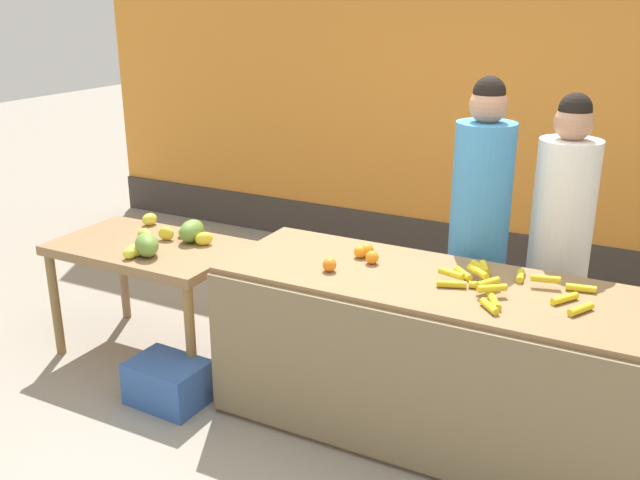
{
  "coord_description": "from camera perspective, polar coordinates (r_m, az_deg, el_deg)",
  "views": [
    {
      "loc": [
        1.51,
        -3.24,
        2.27
      ],
      "look_at": [
        -0.28,
        0.15,
        0.93
      ],
      "focal_mm": 39.78,
      "sensor_mm": 36.0,
      "label": 1
    }
  ],
  "objects": [
    {
      "name": "orange_pile",
      "position": [
        3.86,
        3.03,
        -1.28
      ],
      "size": [
        0.23,
        0.37,
        0.08
      ],
      "color": "orange",
      "rests_on": "fruit_stall_counter"
    },
    {
      "name": "ground_plane",
      "position": [
        4.24,
        2.43,
        -13.19
      ],
      "size": [
        24.0,
        24.0,
        0.0
      ],
      "primitive_type": "plane",
      "color": "gray"
    },
    {
      "name": "produce_crate",
      "position": [
        4.3,
        -12.13,
        -11.12
      ],
      "size": [
        0.45,
        0.34,
        0.26
      ],
      "primitive_type": "cube",
      "rotation": [
        0.0,
        0.0,
        -0.04
      ],
      "color": "#3359A5",
      "rests_on": "ground"
    },
    {
      "name": "vendor_woman_blue_shirt",
      "position": [
        4.23,
        12.61,
        0.33
      ],
      "size": [
        0.34,
        0.34,
        1.85
      ],
      "color": "#33333D",
      "rests_on": "ground"
    },
    {
      "name": "market_wall_back",
      "position": [
        6.09,
        13.65,
        13.28
      ],
      "size": [
        7.83,
        0.23,
        3.45
      ],
      "color": "orange",
      "rests_on": "ground"
    },
    {
      "name": "banana_bunch_pile",
      "position": [
        3.62,
        14.48,
        -3.46
      ],
      "size": [
        0.76,
        0.61,
        0.07
      ],
      "color": "gold",
      "rests_on": "fruit_stall_counter"
    },
    {
      "name": "vendor_woman_white_shirt",
      "position": [
        4.25,
        18.66,
        -0.69
      ],
      "size": [
        0.34,
        0.34,
        1.78
      ],
      "color": "#33333D",
      "rests_on": "ground"
    },
    {
      "name": "side_table_wooden",
      "position": [
        4.66,
        -13.57,
        -1.35
      ],
      "size": [
        1.2,
        0.73,
        0.77
      ],
      "color": "olive",
      "rests_on": "ground"
    },
    {
      "name": "mango_papaya_pile",
      "position": [
        4.54,
        -12.23,
        0.24
      ],
      "size": [
        0.69,
        0.68,
        0.14
      ],
      "color": "yellow",
      "rests_on": "side_table_wooden"
    },
    {
      "name": "fruit_stall_counter",
      "position": [
        3.85,
        8.98,
        -9.38
      ],
      "size": [
        2.28,
        0.81,
        0.88
      ],
      "color": "olive",
      "rests_on": "ground"
    },
    {
      "name": "produce_sack",
      "position": [
        4.91,
        -0.05,
        -4.79
      ],
      "size": [
        0.43,
        0.46,
        0.54
      ],
      "primitive_type": "ellipsoid",
      "rotation": [
        0.0,
        0.0,
        2.04
      ],
      "color": "maroon",
      "rests_on": "ground"
    }
  ]
}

